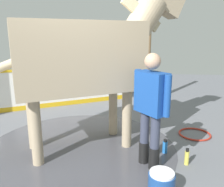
{
  "coord_description": "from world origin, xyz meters",
  "views": [
    {
      "loc": [
        -3.44,
        -1.18,
        1.84
      ],
      "look_at": [
        -0.1,
        -0.85,
        1.0
      ],
      "focal_mm": 37.72,
      "sensor_mm": 36.0,
      "label": 1
    }
  ],
  "objects_px": {
    "handler": "(151,104)",
    "bottle_spray": "(165,147)",
    "bottle_shampoo": "(187,157)",
    "wash_bucket": "(161,183)",
    "hose_coil": "(195,134)",
    "horse": "(85,55)"
  },
  "relations": [
    {
      "from": "horse",
      "to": "bottle_spray",
      "type": "relative_size",
      "value": 12.91
    },
    {
      "from": "bottle_shampoo",
      "to": "handler",
      "type": "bearing_deg",
      "value": 97.22
    },
    {
      "from": "wash_bucket",
      "to": "bottle_shampoo",
      "type": "distance_m",
      "value": 0.83
    },
    {
      "from": "wash_bucket",
      "to": "bottle_spray",
      "type": "relative_size",
      "value": 1.37
    },
    {
      "from": "horse",
      "to": "handler",
      "type": "height_order",
      "value": "horse"
    },
    {
      "from": "wash_bucket",
      "to": "bottle_spray",
      "type": "xyz_separation_m",
      "value": [
        1.03,
        -0.17,
        -0.04
      ]
    },
    {
      "from": "handler",
      "to": "bottle_spray",
      "type": "distance_m",
      "value": 0.95
    },
    {
      "from": "hose_coil",
      "to": "wash_bucket",
      "type": "bearing_deg",
      "value": 155.46
    },
    {
      "from": "handler",
      "to": "bottle_spray",
      "type": "relative_size",
      "value": 6.98
    },
    {
      "from": "horse",
      "to": "handler",
      "type": "relative_size",
      "value": 1.85
    },
    {
      "from": "horse",
      "to": "handler",
      "type": "bearing_deg",
      "value": -57.25
    },
    {
      "from": "bottle_shampoo",
      "to": "bottle_spray",
      "type": "height_order",
      "value": "bottle_shampoo"
    },
    {
      "from": "horse",
      "to": "hose_coil",
      "type": "distance_m",
      "value": 2.54
    },
    {
      "from": "bottle_shampoo",
      "to": "wash_bucket",
      "type": "bearing_deg",
      "value": 147.96
    },
    {
      "from": "horse",
      "to": "wash_bucket",
      "type": "xyz_separation_m",
      "value": [
        -1.17,
        -1.12,
        -1.4
      ]
    },
    {
      "from": "handler",
      "to": "bottle_shampoo",
      "type": "height_order",
      "value": "handler"
    },
    {
      "from": "hose_coil",
      "to": "bottle_shampoo",
      "type": "bearing_deg",
      "value": 160.86
    },
    {
      "from": "horse",
      "to": "bottle_shampoo",
      "type": "xyz_separation_m",
      "value": [
        -0.47,
        -1.56,
        -1.42
      ]
    },
    {
      "from": "handler",
      "to": "hose_coil",
      "type": "relative_size",
      "value": 2.73
    },
    {
      "from": "bottle_shampoo",
      "to": "hose_coil",
      "type": "relative_size",
      "value": 0.43
    },
    {
      "from": "bottle_shampoo",
      "to": "bottle_spray",
      "type": "relative_size",
      "value": 1.1
    },
    {
      "from": "wash_bucket",
      "to": "horse",
      "type": "bearing_deg",
      "value": 43.71
    }
  ]
}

